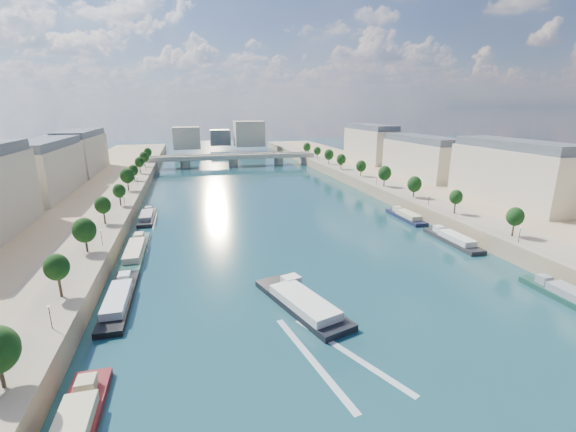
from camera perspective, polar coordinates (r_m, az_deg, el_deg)
ground at (r=140.63m, az=-1.75°, el=-0.33°), size 700.00×700.00×0.00m
quay_left at (r=143.20m, az=-31.13°, el=-1.33°), size 44.00×520.00×5.00m
quay_right at (r=170.40m, az=22.59°, el=2.19°), size 44.00×520.00×5.00m
pave_left at (r=138.85m, az=-25.37°, el=0.06°), size 14.00×520.00×0.10m
pave_right at (r=161.35m, az=18.41°, el=2.82°), size 14.00×520.00×0.10m
trees_left at (r=139.16m, az=-24.68°, el=2.49°), size 4.80×268.80×8.26m
trees_right at (r=167.58m, az=16.16°, el=5.36°), size 4.80×268.80×8.26m
lamps_left at (r=127.82m, az=-24.31°, el=0.20°), size 0.36×200.36×4.28m
lamps_right at (r=162.59m, az=16.21°, el=4.09°), size 0.36×200.36×4.28m
buildings_left at (r=155.74m, az=-35.25°, el=4.56°), size 16.00×226.00×23.20m
buildings_right at (r=185.27m, az=24.09°, el=7.44°), size 16.00×226.00×23.20m
skyline at (r=353.68m, az=-9.33°, el=11.67°), size 79.00×42.00×22.00m
bridge at (r=268.63m, az=-8.13°, el=8.40°), size 112.00×12.00×8.15m
tour_barge at (r=79.95m, az=2.01°, el=-12.71°), size 14.96×27.23×3.67m
wake at (r=67.10m, az=6.29°, el=-19.95°), size 15.23×25.79×0.04m
moored_barges_left at (r=88.92m, az=-23.69°, el=-11.13°), size 5.00×152.87×3.60m
moored_barges_right at (r=109.54m, az=30.53°, el=-6.95°), size 5.00×124.26×3.60m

